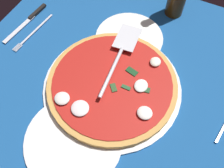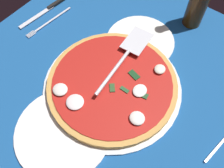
% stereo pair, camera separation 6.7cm
% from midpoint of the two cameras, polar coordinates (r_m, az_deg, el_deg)
% --- Properties ---
extents(ground_plane, '(0.92, 0.92, 0.01)m').
position_cam_midpoint_polar(ground_plane, '(0.69, -1.85, -1.59)').
color(ground_plane, '#184D8C').
extents(checker_pattern, '(0.92, 0.92, 0.00)m').
position_cam_midpoint_polar(checker_pattern, '(0.68, -1.86, -1.41)').
color(checker_pattern, silver).
rests_on(checker_pattern, ground_plane).
extents(pizza_pan, '(0.39, 0.39, 0.01)m').
position_cam_midpoint_polar(pizza_pan, '(0.68, -2.80, -0.87)').
color(pizza_pan, silver).
rests_on(pizza_pan, ground_plane).
extents(dinner_plate_left, '(0.25, 0.25, 0.01)m').
position_cam_midpoint_polar(dinner_plate_left, '(0.63, -12.06, -13.01)').
color(dinner_plate_left, white).
rests_on(dinner_plate_left, ground_plane).
extents(dinner_plate_right, '(0.21, 0.21, 0.01)m').
position_cam_midpoint_polar(dinner_plate_right, '(0.79, 1.61, 10.63)').
color(dinner_plate_right, white).
rests_on(dinner_plate_right, ground_plane).
extents(pizza, '(0.36, 0.36, 0.03)m').
position_cam_midpoint_polar(pizza, '(0.67, -2.85, -0.33)').
color(pizza, tan).
rests_on(pizza, pizza_pan).
extents(pizza_server, '(0.27, 0.07, 0.01)m').
position_cam_midpoint_polar(pizza_server, '(0.70, -0.85, 7.04)').
color(pizza_server, silver).
rests_on(pizza_server, pizza).
extents(place_setting_far, '(0.21, 0.13, 0.01)m').
position_cam_midpoint_polar(place_setting_far, '(0.88, -20.55, 12.45)').
color(place_setting_far, white).
rests_on(place_setting_far, ground_plane).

